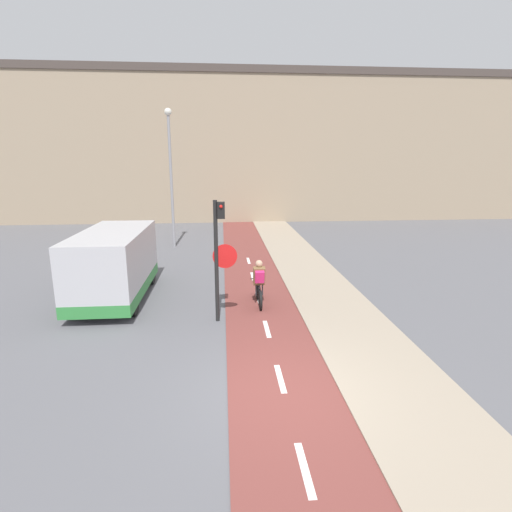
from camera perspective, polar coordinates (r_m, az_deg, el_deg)
The scene contains 8 objects.
ground_plane at distance 8.22m, azimuth 4.00°, elevation -18.93°, with size 120.00×120.00×0.00m, color #5B5B60.
bike_lane at distance 8.22m, azimuth 4.00°, elevation -18.86°, with size 2.18×60.00×0.02m.
sidewalk_strip at distance 8.82m, azimuth 19.60°, elevation -17.14°, with size 2.40×60.00×0.05m.
building_row_background at distance 31.53m, azimuth -2.87°, elevation 15.19°, with size 60.00×5.20×10.70m.
traffic_light_pole at distance 10.84m, azimuth -5.30°, elevation 1.10°, with size 0.67×0.25×3.39m.
street_lamp_far at distance 20.91m, azimuth -12.11°, elevation 12.64°, with size 0.36×0.36×6.89m.
cyclist_near at distance 12.38m, azimuth 0.44°, elevation -3.94°, with size 0.46×1.61×1.44m.
van at distance 13.63m, azimuth -19.54°, elevation -1.34°, with size 1.93×4.74×2.23m.
Camera 1 is at (-1.12, -6.85, 4.40)m, focal length 28.00 mm.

